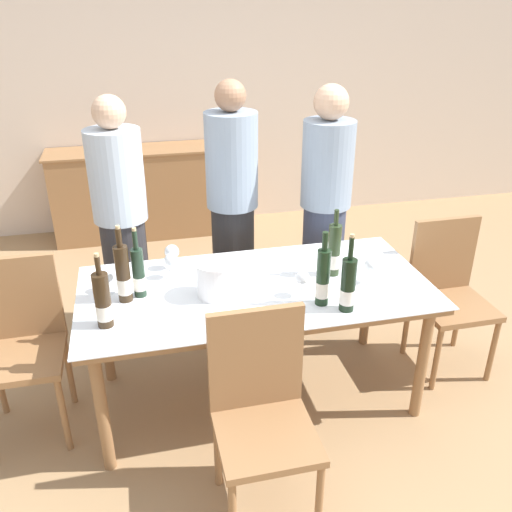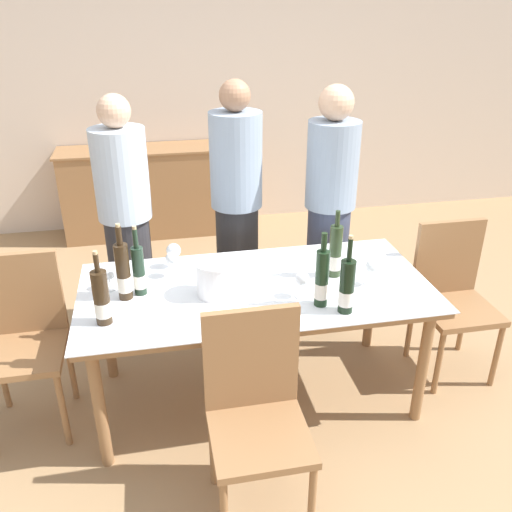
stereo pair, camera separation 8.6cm
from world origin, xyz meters
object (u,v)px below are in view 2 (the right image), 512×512
Objects in this scene: ice_bucket at (215,277)px; wine_glass_0 at (372,268)px; chair_left_end at (23,331)px; sideboard_cabinet at (147,191)px; wine_glass_2 at (109,274)px; chair_near_front at (256,404)px; person_host at (127,226)px; wine_glass_3 at (302,279)px; wine_glass_1 at (172,260)px; wine_bottle_4 at (322,280)px; wine_bottle_1 at (102,299)px; wine_glass_4 at (174,251)px; wine_bottle_2 at (335,253)px; wine_bottle_5 at (347,288)px; person_guest_right at (329,213)px; chair_right_end at (452,289)px; wine_bottle_0 at (123,273)px; wine_bottle_3 at (139,271)px; dining_table at (256,298)px; person_guest_left at (237,212)px.

ice_bucket is 1.39× the size of wine_glass_0.
wine_glass_0 is at bearing -5.71° from chair_left_end.
wine_glass_2 is (-0.20, -2.46, 0.39)m from sideboard_cabinet.
person_host is (-0.54, 1.45, 0.28)m from chair_near_front.
wine_glass_3 is 0.15× the size of chair_near_front.
wine_glass_3 is at bearing -29.23° from wine_glass_1.
wine_bottle_1 is at bearing 177.70° from wine_bottle_4.
wine_glass_4 is 0.15× the size of chair_near_front.
wine_bottle_2 is 0.40× the size of chair_near_front.
wine_bottle_5 is 2.84× the size of wine_glass_0.
wine_glass_4 is at bearing -159.79° from person_guest_right.
chair_right_end is 2.44m from chair_left_end.
wine_bottle_1 is at bearing -168.62° from wine_bottle_2.
chair_right_end is at bearing 5.12° from ice_bucket.
chair_near_front is (1.08, -0.76, -0.01)m from chair_left_end.
wine_glass_1 is at bearing 108.02° from chair_near_front.
wine_bottle_1 is 1.05m from wine_bottle_4.
ice_bucket is at bearing -139.10° from person_guest_right.
ice_bucket is (0.33, -2.62, 0.41)m from sideboard_cabinet.
chair_near_front is (0.29, -0.88, -0.30)m from wine_glass_1.
chair_left_end is (-0.55, 0.07, -0.32)m from wine_bottle_0.
wine_bottle_3 is at bearing -138.07° from wine_glass_1.
dining_table is 0.78m from wine_glass_2.
wine_bottle_1 is 0.30m from wine_bottle_3.
wine_bottle_4 is 1.10m from wine_glass_2.
wine_bottle_2 is (0.67, 0.08, 0.04)m from ice_bucket.
wine_bottle_5 is 0.24× the size of person_guest_right.
chair_right_end is (0.94, 0.33, -0.34)m from wine_bottle_4.
wine_bottle_5 reaches higher than wine_bottle_2.
person_guest_right is (1.04, 0.38, 0.00)m from wine_glass_4.
chair_left_end is at bearing 175.93° from dining_table.
wine_glass_0 is at bearing 7.32° from wine_glass_3.
wine_bottle_1 is 0.85m from chair_near_front.
wine_bottle_5 is at bearing -153.73° from chair_right_end.
person_host is 1.31m from person_guest_right.
wine_bottle_3 is 2.62× the size of wine_glass_4.
wine_glass_2 is 0.89× the size of wine_glass_3.
wine_glass_4 is 1.07m from chair_near_front.
wine_bottle_3 reaches higher than wine_bottle_1.
wine_glass_2 is 1.00m from wine_glass_3.
person_host is at bearing -178.40° from person_guest_left.
chair_left_end is 1.97m from person_guest_right.
wine_bottle_3 is at bearing 166.48° from wine_glass_3.
chair_right_end is at bearing 13.08° from wine_glass_3.
chair_left_end is at bearing 147.44° from wine_bottle_1.
person_guest_right reaches higher than chair_left_end.
wine_bottle_3 is at bearing -91.03° from sideboard_cabinet.
ice_bucket is at bearing 166.04° from wine_glass_3.
wine_bottle_1 is 0.92× the size of wine_bottle_5.
wine_glass_0 is 0.99m from chair_near_front.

